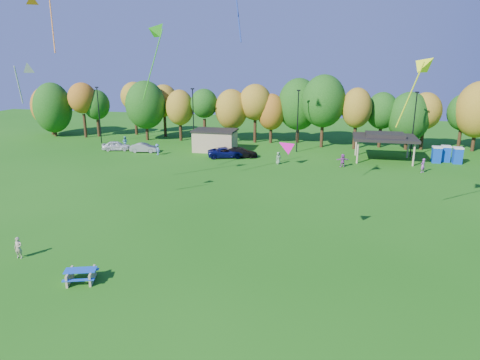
% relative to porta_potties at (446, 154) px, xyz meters
% --- Properties ---
extents(ground, '(160.00, 160.00, 0.00)m').
position_rel_porta_potties_xyz_m(ground, '(-22.10, -37.53, -1.10)').
color(ground, '#19600F').
rests_on(ground, ground).
extents(tree_line, '(93.57, 10.55, 11.15)m').
position_rel_porta_potties_xyz_m(tree_line, '(-23.13, 7.98, 4.82)').
color(tree_line, black).
rests_on(tree_line, ground).
extents(lamp_posts, '(64.50, 0.25, 9.09)m').
position_rel_porta_potties_xyz_m(lamp_posts, '(-20.10, 2.47, 3.80)').
color(lamp_posts, black).
rests_on(lamp_posts, ground).
extents(utility_building, '(6.30, 4.30, 3.25)m').
position_rel_porta_potties_xyz_m(utility_building, '(-32.10, 0.47, 0.54)').
color(utility_building, tan).
rests_on(utility_building, ground).
extents(pavilion, '(8.20, 6.20, 3.77)m').
position_rel_porta_potties_xyz_m(pavilion, '(-8.10, -0.53, 2.13)').
color(pavilion, tan).
rests_on(pavilion, ground).
extents(porta_potties, '(3.75, 1.98, 2.18)m').
position_rel_porta_potties_xyz_m(porta_potties, '(0.00, 0.00, 0.00)').
color(porta_potties, '#0D3DB1').
rests_on(porta_potties, ground).
extents(picnic_table, '(2.30, 2.09, 0.82)m').
position_rel_porta_potties_xyz_m(picnic_table, '(-29.58, -39.12, -0.62)').
color(picnic_table, tan).
rests_on(picnic_table, ground).
extents(kite_flyer, '(0.59, 0.41, 1.54)m').
position_rel_porta_potties_xyz_m(kite_flyer, '(-35.63, -37.11, -0.33)').
color(kite_flyer, tan).
rests_on(kite_flyer, ground).
extents(car_a, '(4.46, 2.69, 1.42)m').
position_rel_porta_potties_xyz_m(car_a, '(-46.81, -2.36, -0.39)').
color(car_a, white).
rests_on(car_a, ground).
extents(car_b, '(4.22, 2.03, 1.34)m').
position_rel_porta_potties_xyz_m(car_b, '(-42.17, -2.66, -0.43)').
color(car_b, '#959499').
rests_on(car_b, ground).
extents(car_c, '(5.59, 3.84, 1.42)m').
position_rel_porta_potties_xyz_m(car_c, '(-29.43, -3.46, -0.39)').
color(car_c, '#0D1151').
rests_on(car_c, ground).
extents(car_d, '(5.02, 2.73, 1.38)m').
position_rel_porta_potties_xyz_m(car_d, '(-27.46, -2.82, -0.41)').
color(car_d, black).
rests_on(car_d, ground).
extents(far_person_0, '(1.20, 1.08, 1.62)m').
position_rel_porta_potties_xyz_m(far_person_0, '(-39.47, -4.06, -0.29)').
color(far_person_0, '#4C6FA9').
rests_on(far_person_0, ground).
extents(far_person_1, '(0.94, 0.91, 1.63)m').
position_rel_porta_potties_xyz_m(far_person_1, '(-21.73, -5.72, -0.28)').
color(far_person_1, '#6E9465').
rests_on(far_person_1, ground).
extents(far_person_2, '(0.76, 0.74, 1.76)m').
position_rel_porta_potties_xyz_m(far_person_2, '(-4.01, -6.25, -0.22)').
color(far_person_2, '#A551AD').
rests_on(far_person_2, ground).
extents(far_person_3, '(1.66, 0.85, 1.71)m').
position_rel_porta_potties_xyz_m(far_person_3, '(-13.51, -5.49, -0.24)').
color(far_person_3, '#AE48AD').
rests_on(far_person_3, ground).
extents(far_person_4, '(0.93, 0.76, 1.79)m').
position_rel_porta_potties_xyz_m(far_person_4, '(-46.47, -0.18, -0.20)').
color(far_person_4, '#5091B1').
rests_on(far_person_4, ground).
extents(kite_3, '(1.51, 1.26, 1.36)m').
position_rel_porta_potties_xyz_m(kite_3, '(-17.88, -32.87, 6.77)').
color(kite_3, '#E90C98').
extents(kite_6, '(2.95, 2.80, 5.55)m').
position_rel_porta_potties_xyz_m(kite_6, '(-8.60, -26.47, 11.92)').
color(kite_6, '#DFF319').
extents(kite_9, '(1.40, 2.11, 3.40)m').
position_rel_porta_potties_xyz_m(kite_9, '(-37.86, -30.96, 11.65)').
color(kite_9, '#B8B8B8').
extents(kite_12, '(3.50, 3.71, 7.43)m').
position_rel_porta_potties_xyz_m(kite_12, '(-30.82, -22.06, 14.80)').
color(kite_12, green).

